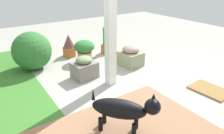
{
  "coord_description": "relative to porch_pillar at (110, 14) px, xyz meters",
  "views": [
    {
      "loc": [
        -2.45,
        1.77,
        1.78
      ],
      "look_at": [
        0.13,
        0.02,
        0.4
      ],
      "focal_mm": 33.18,
      "sensor_mm": 36.0,
      "label": 1
    }
  ],
  "objects": [
    {
      "name": "terracotta_pot_tall",
      "position": [
        1.38,
        -0.78,
        -1.0
      ],
      "size": [
        0.24,
        0.24,
        0.65
      ],
      "color": "#A4562F",
      "rests_on": "ground"
    },
    {
      "name": "round_shrub",
      "position": [
        1.42,
        0.96,
        -0.84
      ],
      "size": [
        0.78,
        0.78,
        0.78
      ],
      "primitive_type": "sphere",
      "color": "#2D682D",
      "rests_on": "ground"
    },
    {
      "name": "terracotta_pot_spiky",
      "position": [
        1.7,
        0.05,
        -0.98
      ],
      "size": [
        0.32,
        0.32,
        0.53
      ],
      "color": "#B36B35",
      "rests_on": "ground"
    },
    {
      "name": "stone_planter_mid",
      "position": [
        0.46,
        0.28,
        -1.03
      ],
      "size": [
        0.4,
        0.47,
        0.43
      ],
      "color": "gray",
      "rests_on": "ground"
    },
    {
      "name": "dog",
      "position": [
        -1.13,
        0.57,
        -0.9
      ],
      "size": [
        0.72,
        0.65,
        0.57
      ],
      "color": "black",
      "rests_on": "ground"
    },
    {
      "name": "doormat",
      "position": [
        -1.16,
        -1.23,
        -1.21
      ],
      "size": [
        0.64,
        0.49,
        0.03
      ],
      "primitive_type": "cube",
      "rotation": [
        0.0,
        0.0,
        0.08
      ],
      "color": "olive",
      "rests_on": "ground"
    },
    {
      "name": "stone_planter_nearest",
      "position": [
        0.44,
        -0.81,
        -1.02
      ],
      "size": [
        0.49,
        0.44,
        0.45
      ],
      "color": "gray",
      "rests_on": "ground"
    },
    {
      "name": "terracotta_pot_broad",
      "position": [
        1.19,
        -0.1,
        -0.95
      ],
      "size": [
        0.45,
        0.45,
        0.48
      ],
      "color": "#C3784E",
      "rests_on": "ground"
    },
    {
      "name": "ground_plane",
      "position": [
        -0.29,
        0.06,
        -1.23
      ],
      "size": [
        12.0,
        12.0,
        0.0
      ],
      "primitive_type": "plane",
      "color": "#9C9B8F"
    },
    {
      "name": "porch_pillar",
      "position": [
        0.0,
        0.0,
        0.0
      ],
      "size": [
        0.15,
        0.15,
        2.46
      ],
      "primitive_type": "cube",
      "color": "white",
      "rests_on": "ground"
    }
  ]
}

